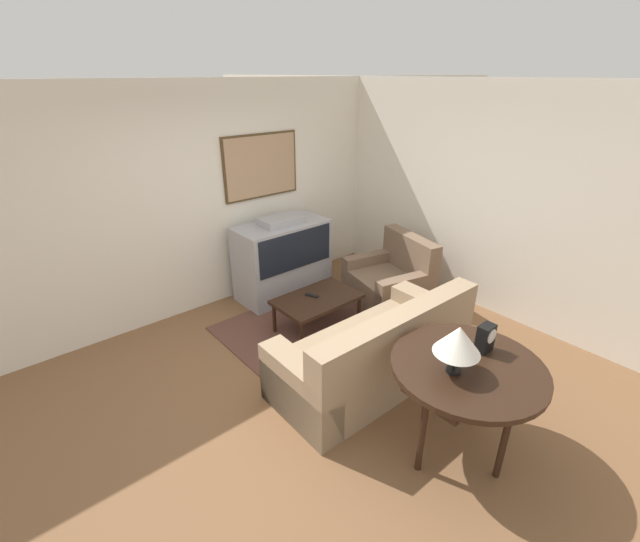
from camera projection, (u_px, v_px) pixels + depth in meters
ground_plane at (313, 383)px, 4.17m from camera, size 12.00×12.00×0.00m
wall_back at (199, 201)px, 5.07m from camera, size 12.00×0.10×2.70m
wall_right at (481, 200)px, 5.14m from camera, size 0.06×12.00×2.70m
area_rug at (314, 325)px, 5.11m from camera, size 2.05×1.55×0.01m
tv at (283, 259)px, 5.63m from camera, size 1.22×0.61×1.09m
couch at (376, 354)px, 4.08m from camera, size 1.99×0.91×0.89m
armchair at (391, 281)px, 5.57m from camera, size 1.04×1.13×0.86m
coffee_table at (317, 301)px, 4.90m from camera, size 0.96×0.61×0.42m
console_table at (467, 373)px, 3.15m from camera, size 1.13×1.13×0.81m
table_lamp at (458, 340)px, 2.94m from camera, size 0.33×0.33×0.38m
mantel_clock at (485, 338)px, 3.23m from camera, size 0.14×0.10×0.22m
remote at (312, 295)px, 4.90m from camera, size 0.10×0.16×0.02m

